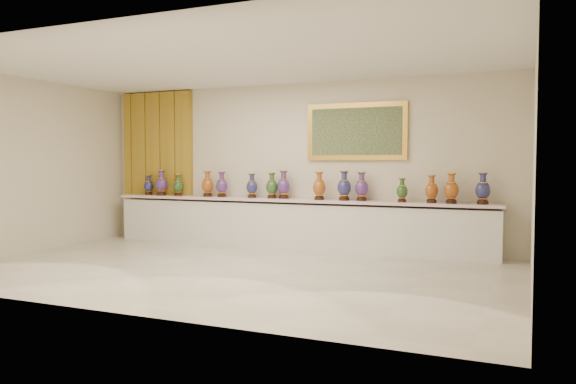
{
  "coord_description": "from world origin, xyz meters",
  "views": [
    {
      "loc": [
        3.96,
        -7.05,
        1.55
      ],
      "look_at": [
        0.19,
        1.7,
        1.05
      ],
      "focal_mm": 35.0,
      "sensor_mm": 36.0,
      "label": 1
    }
  ],
  "objects_px": {
    "vase_1": "(161,184)",
    "vase_0": "(149,186)",
    "vase_2": "(178,186)",
    "counter": "(291,224)"
  },
  "relations": [
    {
      "from": "counter",
      "to": "vase_1",
      "type": "relative_size",
      "value": 14.38
    },
    {
      "from": "vase_0",
      "to": "vase_1",
      "type": "relative_size",
      "value": 0.8
    },
    {
      "from": "counter",
      "to": "vase_0",
      "type": "xyz_separation_m",
      "value": [
        -3.15,
        0.01,
        0.65
      ]
    },
    {
      "from": "counter",
      "to": "vase_1",
      "type": "distance_m",
      "value": 2.88
    },
    {
      "from": "vase_0",
      "to": "vase_1",
      "type": "distance_m",
      "value": 0.37
    },
    {
      "from": "vase_1",
      "to": "vase_0",
      "type": "bearing_deg",
      "value": 170.64
    },
    {
      "from": "counter",
      "to": "vase_0",
      "type": "bearing_deg",
      "value": 179.74
    },
    {
      "from": "counter",
      "to": "vase_0",
      "type": "distance_m",
      "value": 3.22
    },
    {
      "from": "vase_2",
      "to": "vase_1",
      "type": "bearing_deg",
      "value": -174.05
    },
    {
      "from": "vase_2",
      "to": "counter",
      "type": "bearing_deg",
      "value": 0.16
    }
  ]
}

